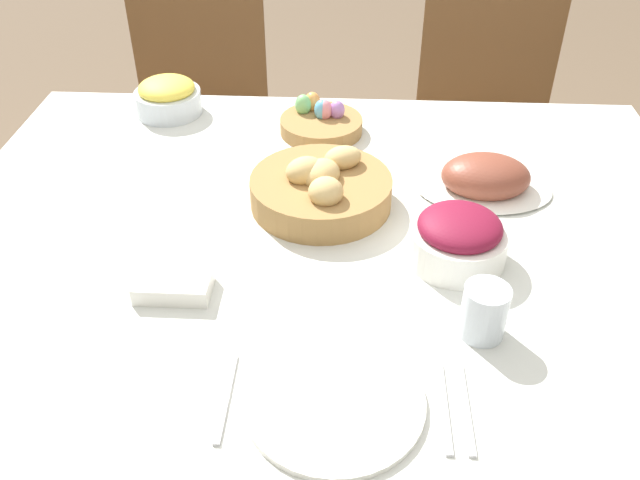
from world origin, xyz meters
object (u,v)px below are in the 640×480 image
Objects in this scene: chair_far_left at (201,127)px; knife at (444,407)px; beet_salad_bowl at (458,238)px; bread_basket at (321,188)px; drinking_cup at (484,312)px; chair_far_right at (481,134)px; egg_basket at (321,122)px; dinner_plate at (334,401)px; fork at (226,397)px; ham_platter at (485,179)px; spoon at (466,408)px; pineapple_bowl at (168,97)px; butter_dish at (174,285)px.

knife is at bearing -66.63° from chair_far_left.
beet_salad_bowl is at bearing -57.32° from chair_far_left.
drinking_cup is at bearing -52.29° from bread_basket.
chair_far_left is (-0.89, 0.00, 0.00)m from chair_far_right.
egg_basket reaches higher than knife.
fork is at bearing 180.00° from dinner_plate.
ham_platter is 0.72m from fork.
drinking_cup is (0.70, -1.16, 0.30)m from chair_far_left.
bread_basket is at bearing 95.18° from dinner_plate.
drinking_cup is at bearing -83.75° from beet_salad_bowl.
egg_basket is at bearing -129.14° from chair_far_right.
fork and spoon have the same top height.
egg_basket is at bearing 119.32° from beet_salad_bowl.
egg_basket is at bearing -11.39° from pineapple_bowl.
beet_salad_bowl is at bearing 86.70° from spoon.
fork is (-0.57, -1.31, 0.26)m from chair_far_right.
butter_dish is at bearing -76.09° from pineapple_bowl.
chair_far_left is 1.10m from ham_platter.
knife is (0.15, 0.00, -0.00)m from dinner_plate.
chair_far_left is 10.35× the size of drinking_cup.
beet_salad_bowl is at bearing -109.32° from ham_platter.
pineapple_bowl is 1.00m from dinner_plate.
bread_basket reaches higher than knife.
fork is at bearing -179.83° from spoon.
dinner_plate is at bearing -116.59° from ham_platter.
spoon is at bearing -0.17° from knife.
fork is at bearing -136.70° from beet_salad_bowl.
beet_salad_bowl is 0.19m from drinking_cup.
dinner_plate reaches higher than spoon.
egg_basket is at bearing 94.45° from dinner_plate.
bread_basket is 0.44m from drinking_cup.
chair_far_right is 3.34× the size of ham_platter.
pineapple_bowl is 1.00× the size of knife.
spoon is 0.16m from drinking_cup.
bread_basket is 0.37m from butter_dish.
dinner_plate is 1.60× the size of spoon.
ham_platter is 1.08× the size of dinner_plate.
chair_far_right is 7.40× the size of butter_dish.
chair_far_left is 5.76× the size of spoon.
egg_basket is at bearing -52.47° from chair_far_left.
ham_platter is 0.43m from drinking_cup.
beet_salad_bowl reaches higher than dinner_plate.
spoon is at bearing -73.11° from egg_basket.
bread_basket is 0.52m from fork.
bread_basket is 0.34m from ham_platter.
dinner_plate is (0.06, -0.81, -0.02)m from egg_basket.
chair_far_right is at bearing 60.20° from bread_basket.
spoon is (-0.23, -1.31, 0.26)m from chair_far_right.
chair_far_left reaches higher than beet_salad_bowl.
egg_basket is 0.75× the size of dinner_plate.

